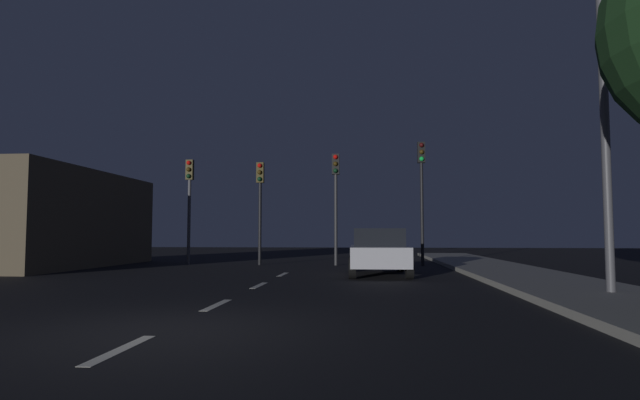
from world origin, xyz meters
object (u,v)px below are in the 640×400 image
object	(u,v)px
car_stopped_ahead	(378,252)
traffic_signal_far_right	(422,179)
traffic_signal_center_left	(260,192)
traffic_signal_far_left	(189,191)
street_lamp_right	(586,102)
traffic_signal_center_right	(336,187)

from	to	relation	value
car_stopped_ahead	traffic_signal_far_right	bearing A→B (deg)	69.57
traffic_signal_center_left	traffic_signal_far_right	xyz separation A→B (m)	(7.05, 0.00, 0.51)
traffic_signal_far_left	street_lamp_right	xyz separation A→B (m)	(12.58, -11.25, 0.82)
traffic_signal_far_left	traffic_signal_center_right	distance (m)	6.57
traffic_signal_far_left	traffic_signal_far_right	bearing A→B (deg)	0.01
traffic_signal_far_right	car_stopped_ahead	bearing A→B (deg)	-110.43
car_stopped_ahead	traffic_signal_center_left	bearing A→B (deg)	133.93
traffic_signal_center_right	street_lamp_right	size ratio (longest dim) A/B	0.72
traffic_signal_far_right	car_stopped_ahead	size ratio (longest dim) A/B	1.25
traffic_signal_center_left	traffic_signal_center_right	world-z (taller)	traffic_signal_center_right
traffic_signal_center_left	traffic_signal_far_right	bearing A→B (deg)	0.01
traffic_signal_far_right	street_lamp_right	distance (m)	11.49
traffic_signal_far_left	traffic_signal_far_right	xyz separation A→B (m)	(10.27, 0.00, 0.41)
traffic_signal_far_left	street_lamp_right	distance (m)	16.89
traffic_signal_far_left	traffic_signal_center_right	size ratio (longest dim) A/B	0.96
car_stopped_ahead	traffic_signal_far_left	bearing A→B (deg)	147.56
traffic_signal_far_right	street_lamp_right	xyz separation A→B (m)	(2.31, -11.25, 0.41)
traffic_signal_far_right	traffic_signal_center_right	bearing A→B (deg)	-179.99
street_lamp_right	car_stopped_ahead	bearing A→B (deg)	125.57
traffic_signal_far_left	traffic_signal_center_left	world-z (taller)	traffic_signal_far_left
traffic_signal_center_left	traffic_signal_far_right	distance (m)	7.07
traffic_signal_center_left	traffic_signal_center_right	xyz separation A→B (m)	(3.35, 0.00, 0.22)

